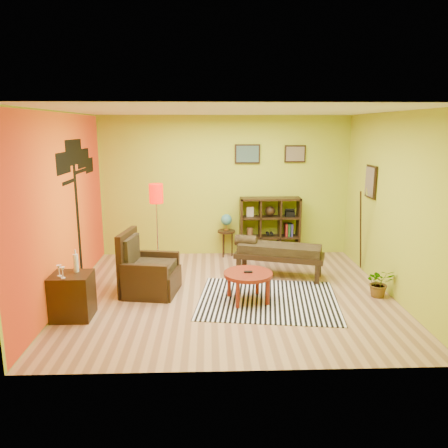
{
  "coord_description": "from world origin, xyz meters",
  "views": [
    {
      "loc": [
        -0.33,
        -6.49,
        2.57
      ],
      "look_at": [
        -0.08,
        0.34,
        1.05
      ],
      "focal_mm": 35.0,
      "sensor_mm": 36.0,
      "label": 1
    }
  ],
  "objects_px": {
    "side_cabinet": "(72,296)",
    "floor_lamp": "(156,202)",
    "armchair": "(147,274)",
    "coffee_table": "(248,276)",
    "potted_plant": "(379,286)",
    "cube_shelf": "(270,227)",
    "globe_table": "(226,225)",
    "bench": "(277,251)"
  },
  "relations": [
    {
      "from": "cube_shelf",
      "to": "coffee_table",
      "type": "bearing_deg",
      "value": -105.7
    },
    {
      "from": "globe_table",
      "to": "bench",
      "type": "bearing_deg",
      "value": -56.63
    },
    {
      "from": "armchair",
      "to": "side_cabinet",
      "type": "height_order",
      "value": "armchair"
    },
    {
      "from": "side_cabinet",
      "to": "bench",
      "type": "xyz_separation_m",
      "value": [
        3.06,
        1.6,
        0.13
      ]
    },
    {
      "from": "side_cabinet",
      "to": "cube_shelf",
      "type": "bearing_deg",
      "value": 42.36
    },
    {
      "from": "cube_shelf",
      "to": "potted_plant",
      "type": "height_order",
      "value": "cube_shelf"
    },
    {
      "from": "floor_lamp",
      "to": "globe_table",
      "type": "bearing_deg",
      "value": 40.86
    },
    {
      "from": "coffee_table",
      "to": "armchair",
      "type": "height_order",
      "value": "armchair"
    },
    {
      "from": "armchair",
      "to": "floor_lamp",
      "type": "relative_size",
      "value": 0.61
    },
    {
      "from": "globe_table",
      "to": "potted_plant",
      "type": "bearing_deg",
      "value": -44.77
    },
    {
      "from": "side_cabinet",
      "to": "floor_lamp",
      "type": "xyz_separation_m",
      "value": [
        0.97,
        1.78,
        0.99
      ]
    },
    {
      "from": "floor_lamp",
      "to": "globe_table",
      "type": "height_order",
      "value": "floor_lamp"
    },
    {
      "from": "coffee_table",
      "to": "armchair",
      "type": "xyz_separation_m",
      "value": [
        -1.56,
        0.41,
        -0.09
      ]
    },
    {
      "from": "floor_lamp",
      "to": "coffee_table",
      "type": "bearing_deg",
      "value": -40.79
    },
    {
      "from": "armchair",
      "to": "cube_shelf",
      "type": "bearing_deg",
      "value": 41.09
    },
    {
      "from": "armchair",
      "to": "bench",
      "type": "distance_m",
      "value": 2.28
    },
    {
      "from": "armchair",
      "to": "globe_table",
      "type": "distance_m",
      "value": 2.39
    },
    {
      "from": "coffee_table",
      "to": "side_cabinet",
      "type": "height_order",
      "value": "side_cabinet"
    },
    {
      "from": "armchair",
      "to": "side_cabinet",
      "type": "relative_size",
      "value": 1.05
    },
    {
      "from": "floor_lamp",
      "to": "bench",
      "type": "distance_m",
      "value": 2.26
    },
    {
      "from": "coffee_table",
      "to": "side_cabinet",
      "type": "bearing_deg",
      "value": -168.56
    },
    {
      "from": "floor_lamp",
      "to": "cube_shelf",
      "type": "xyz_separation_m",
      "value": [
        2.14,
        1.06,
        -0.71
      ]
    },
    {
      "from": "coffee_table",
      "to": "floor_lamp",
      "type": "distance_m",
      "value": 2.16
    },
    {
      "from": "coffee_table",
      "to": "cube_shelf",
      "type": "bearing_deg",
      "value": 74.3
    },
    {
      "from": "coffee_table",
      "to": "globe_table",
      "type": "height_order",
      "value": "globe_table"
    },
    {
      "from": "bench",
      "to": "potted_plant",
      "type": "distance_m",
      "value": 1.77
    },
    {
      "from": "side_cabinet",
      "to": "floor_lamp",
      "type": "relative_size",
      "value": 0.58
    },
    {
      "from": "coffee_table",
      "to": "potted_plant",
      "type": "height_order",
      "value": "coffee_table"
    },
    {
      "from": "side_cabinet",
      "to": "globe_table",
      "type": "relative_size",
      "value": 1.08
    },
    {
      "from": "cube_shelf",
      "to": "potted_plant",
      "type": "xyz_separation_m",
      "value": [
        1.39,
        -2.24,
        -0.42
      ]
    },
    {
      "from": "potted_plant",
      "to": "floor_lamp",
      "type": "bearing_deg",
      "value": 161.63
    },
    {
      "from": "coffee_table",
      "to": "potted_plant",
      "type": "xyz_separation_m",
      "value": [
        2.04,
        0.11,
        -0.21
      ]
    },
    {
      "from": "globe_table",
      "to": "bench",
      "type": "relative_size",
      "value": 0.54
    },
    {
      "from": "bench",
      "to": "coffee_table",
      "type": "bearing_deg",
      "value": -118.67
    },
    {
      "from": "floor_lamp",
      "to": "cube_shelf",
      "type": "bearing_deg",
      "value": 26.44
    },
    {
      "from": "floor_lamp",
      "to": "potted_plant",
      "type": "height_order",
      "value": "floor_lamp"
    },
    {
      "from": "floor_lamp",
      "to": "potted_plant",
      "type": "xyz_separation_m",
      "value": [
        3.53,
        -1.17,
        -1.14
      ]
    },
    {
      "from": "globe_table",
      "to": "coffee_table",
      "type": "bearing_deg",
      "value": -84.47
    },
    {
      "from": "armchair",
      "to": "potted_plant",
      "type": "height_order",
      "value": "armchair"
    },
    {
      "from": "coffee_table",
      "to": "globe_table",
      "type": "relative_size",
      "value": 0.84
    },
    {
      "from": "coffee_table",
      "to": "globe_table",
      "type": "bearing_deg",
      "value": 95.53
    },
    {
      "from": "armchair",
      "to": "bench",
      "type": "bearing_deg",
      "value": 17.8
    }
  ]
}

